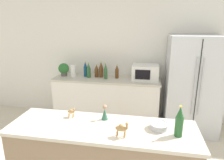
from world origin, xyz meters
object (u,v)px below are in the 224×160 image
Objects in this scene: camel_figurine at (122,128)px; wise_man_figurine_crimson at (105,113)px; paper_towel_roll at (73,71)px; camel_figurine_second at (71,112)px; back_bottle_2 at (101,70)px; fruit_bowl at (159,126)px; back_bottle_1 at (117,72)px; back_bottle_3 at (106,71)px; wine_bottle at (179,122)px; back_bottle_0 at (89,70)px; potted_plant at (64,69)px; back_bottle_4 at (97,71)px; refrigerator at (192,85)px; microwave at (145,72)px; back_bottle_5 at (85,69)px.

wise_man_figurine_crimson is (-0.22, 0.30, -0.02)m from camel_figurine.
paper_towel_roll is 2.38m from camel_figurine.
camel_figurine reaches higher than camel_figurine_second.
fruit_bowl is (1.01, -1.91, -0.07)m from back_bottle_2.
back_bottle_1 reaches higher than wise_man_figurine_crimson.
wine_bottle is (1.06, -1.90, 0.04)m from back_bottle_3.
back_bottle_0 is 0.35m from back_bottle_3.
back_bottle_1 is at bearing 94.71° from wise_man_figurine_crimson.
fruit_bowl is 1.63× the size of camel_figurine_second.
potted_plant is at bearing 170.94° from paper_towel_roll.
back_bottle_3 reaches higher than fruit_bowl.
wine_bottle is at bearing -60.79° from back_bottle_3.
back_bottle_1 reaches higher than potted_plant.
back_bottle_1 is 1.82m from camel_figurine_second.
back_bottle_2 is at bearing 104.26° from wise_man_figurine_crimson.
back_bottle_3 is 1.66× the size of fruit_bowl.
wine_bottle is at bearing -57.74° from back_bottle_4.
back_bottle_3 is at bearing -2.75° from paper_towel_roll.
back_bottle_1 is 1.79× the size of camel_figurine.
back_bottle_3 is 1.72m from camel_figurine_second.
camel_figurine reaches higher than fruit_bowl.
potted_plant is 1.98m from camel_figurine_second.
potted_plant is at bearing -176.23° from back_bottle_4.
wine_bottle reaches higher than back_bottle_0.
back_bottle_1 reaches higher than camel_figurine_second.
back_bottle_2 is 2.22m from camel_figurine.
back_bottle_1 is 1.47× the size of fruit_bowl.
back_bottle_3 is at bearing 105.73° from camel_figurine.
back_bottle_3 is (0.65, -0.03, 0.03)m from paper_towel_roll.
fruit_bowl is at bearing -69.87° from back_bottle_1.
refrigerator is 2.33m from camel_figurine_second.
back_bottle_0 is 2.24m from fruit_bowl.
back_bottle_3 is 0.23m from back_bottle_4.
microwave reaches higher than wise_man_figurine_crimson.
back_bottle_3 is 2.18m from wine_bottle.
fruit_bowl is (0.90, -1.81, -0.06)m from back_bottle_3.
microwave is 1.89m from fruit_bowl.
back_bottle_5 reaches higher than fruit_bowl.
back_bottle_1 is 2.13m from camel_figurine.
back_bottle_0 reaches higher than microwave.
microwave is at bearing -1.71° from back_bottle_5.
back_bottle_0 reaches higher than fruit_bowl.
back_bottle_3 is 1.00× the size of back_bottle_5.
camel_figurine_second is at bearing -112.67° from microwave.
fruit_bowl is at bearing 31.02° from camel_figurine.
back_bottle_0 is at bearing 111.63° from wise_man_figurine_crimson.
camel_figurine_second is at bearing -177.74° from wise_man_figurine_crimson.
back_bottle_3 is at bearing -27.83° from back_bottle_4.
back_bottle_4 is 2.25m from camel_figurine.
wine_bottle is at bearing 11.89° from camel_figurine.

